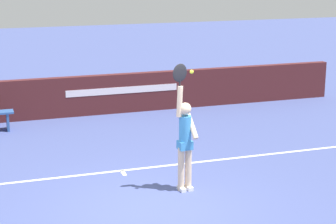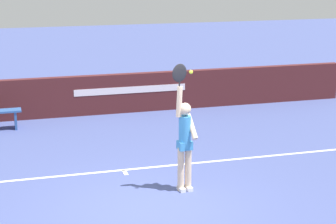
% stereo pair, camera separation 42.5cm
% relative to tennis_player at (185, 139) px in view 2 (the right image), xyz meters
% --- Properties ---
extents(ground_plane, '(60.00, 60.00, 0.00)m').
position_rel_tennis_player_xyz_m(ground_plane, '(-0.89, -0.70, -1.02)').
color(ground_plane, '#424E87').
extents(back_wall, '(15.64, 0.24, 1.12)m').
position_rel_tennis_player_xyz_m(back_wall, '(-0.89, 6.13, -0.46)').
color(back_wall, '#491C1E').
rests_on(back_wall, ground).
extents(tennis_player, '(0.47, 0.43, 2.47)m').
position_rel_tennis_player_xyz_m(tennis_player, '(0.00, 0.00, 0.00)').
color(tennis_player, beige).
rests_on(tennis_player, ground).
extents(tennis_ball, '(0.07, 0.07, 0.07)m').
position_rel_tennis_player_xyz_m(tennis_ball, '(0.05, -0.21, 1.31)').
color(tennis_ball, yellow).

